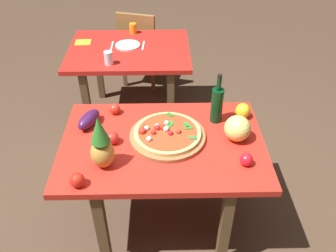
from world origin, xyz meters
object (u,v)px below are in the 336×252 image
dining_chair (140,44)px  tomato_by_bottle (115,109)px  dinner_plate (128,45)px  napkin_folded (84,42)px  background_table (130,59)px  tomato_at_corner (247,159)px  melon (238,128)px  bell_pepper (243,111)px  pizza_board (168,136)px  drinking_glass_water (109,58)px  pizza (167,132)px  eggplant (90,119)px  wine_bottle (218,104)px  knife_utensil (144,46)px  tomato_near_board (78,180)px  drinking_glass_juice (133,28)px  pineapple_left (102,145)px  fork_utensil (113,46)px  tomato_beside_pepper (113,138)px  display_table (163,153)px

dining_chair → tomato_by_bottle: 1.65m
dinner_plate → napkin_folded: size_ratio=1.57×
background_table → tomato_at_corner: bearing=-63.3°
melon → bell_pepper: size_ratio=1.49×
pizza_board → drinking_glass_water: 1.06m
pizza_board → pizza: bearing=173.4°
eggplant → tomato_at_corner: size_ratio=2.71×
wine_bottle → drinking_glass_water: wine_bottle is taller
knife_utensil → pizza_board: bearing=-78.5°
tomato_near_board → drinking_glass_juice: (0.17, 1.96, 0.01)m
tomato_by_bottle → drinking_glass_water: size_ratio=0.66×
pizza → tomato_by_bottle: (-0.34, 0.26, -0.00)m
pineapple_left → tomato_near_board: bearing=-127.7°
pineapple_left → drinking_glass_juice: (0.06, 1.81, -0.10)m
tomato_at_corner → dinner_plate: (-0.76, 1.53, -0.03)m
pizza_board → wine_bottle: (0.31, 0.17, 0.11)m
dining_chair → dinner_plate: (-0.07, -0.59, 0.26)m
bell_pepper → background_table: bearing=127.7°
tomato_by_bottle → pizza: bearing=-37.7°
drinking_glass_water → knife_utensil: 0.43m
eggplant → tomato_at_corner: bearing=-22.2°
dining_chair → tomato_at_corner: (0.69, -2.13, 0.29)m
wine_bottle → pineapple_left: 0.78m
pizza → tomato_near_board: pizza is taller
melon → dinner_plate: size_ratio=0.72×
pineapple_left → tomato_at_corner: size_ratio=4.38×
knife_utensil → dinner_plate: bearing=-177.0°
melon → drinking_glass_water: (-0.87, 0.98, -0.02)m
background_table → wine_bottle: 1.27m
pineapple_left → knife_utensil: (0.16, 1.52, -0.14)m
bell_pepper → dinner_plate: bearing=127.0°
pizza_board → fork_utensil: 1.38m
pineapple_left → melon: pineapple_left is taller
pizza → drinking_glass_water: size_ratio=3.73×
wine_bottle → tomato_near_board: (-0.78, -0.55, -0.09)m
tomato_at_corner → dinner_plate: 1.71m
tomato_at_corner → napkin_folded: bearing=126.0°
wine_bottle → drinking_glass_juice: size_ratio=3.56×
tomato_by_bottle → tomato_near_board: size_ratio=0.90×
background_table → wine_bottle: bearing=-59.6°
tomato_at_corner → napkin_folded: size_ratio=0.53×
drinking_glass_water → knife_utensil: drinking_glass_water is taller
dining_chair → tomato_beside_pepper: bearing=103.7°
pizza → tomato_beside_pepper: (-0.32, -0.04, -0.00)m
tomato_beside_pepper → drinking_glass_juice: drinking_glass_juice is taller
background_table → bell_pepper: size_ratio=10.06×
pineapple_left → pizza_board: bearing=32.9°
bell_pepper → tomato_at_corner: (-0.06, -0.44, -0.01)m
display_table → drinking_glass_juice: (-0.27, 1.62, 0.14)m
tomato_at_corner → melon: bearing=93.8°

